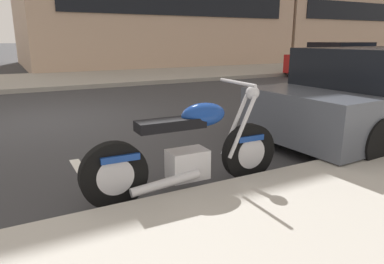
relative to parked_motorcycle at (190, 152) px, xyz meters
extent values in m
plane|color=#333335|center=(-0.87, 4.12, -0.43)|extent=(260.00, 260.00, 0.00)
cube|color=gray|center=(11.13, 10.83, -0.36)|extent=(120.00, 5.00, 0.14)
cube|color=silver|center=(-0.87, 0.50, -0.42)|extent=(0.12, 2.20, 0.01)
cylinder|color=black|center=(0.73, -0.01, -0.11)|extent=(0.64, 0.12, 0.64)
cylinder|color=silver|center=(0.73, -0.01, -0.11)|extent=(0.35, 0.13, 0.35)
cylinder|color=black|center=(-0.78, 0.02, -0.11)|extent=(0.64, 0.12, 0.64)
cylinder|color=silver|center=(-0.78, 0.02, -0.11)|extent=(0.35, 0.13, 0.35)
cube|color=silver|center=(-0.02, 0.00, -0.13)|extent=(0.41, 0.27, 0.30)
cube|color=black|center=(-0.20, 0.01, 0.31)|extent=(0.68, 0.23, 0.10)
ellipsoid|color=navy|center=(0.16, 0.00, 0.37)|extent=(0.48, 0.25, 0.24)
cube|color=navy|center=(-0.73, 0.02, 0.07)|extent=(0.36, 0.19, 0.06)
cube|color=navy|center=(0.71, -0.01, 0.07)|extent=(0.32, 0.17, 0.06)
cylinder|color=silver|center=(0.59, 0.06, 0.20)|extent=(0.34, 0.05, 0.65)
cylinder|color=silver|center=(0.59, -0.08, 0.20)|extent=(0.34, 0.05, 0.65)
cylinder|color=silver|center=(0.55, -0.01, 0.67)|extent=(0.05, 0.62, 0.04)
sphere|color=silver|center=(0.75, -0.01, 0.55)|extent=(0.15, 0.15, 0.15)
cylinder|color=silver|center=(-0.33, -0.13, -0.22)|extent=(0.71, 0.10, 0.16)
cube|color=#4C515B|center=(3.77, 0.49, 0.07)|extent=(4.44, 2.00, 0.68)
cube|color=black|center=(3.65, 0.48, 0.69)|extent=(2.42, 1.76, 0.56)
cylinder|color=black|center=(5.17, 1.37, -0.12)|extent=(0.63, 0.25, 0.62)
cylinder|color=black|center=(2.29, 1.23, -0.12)|extent=(0.63, 0.25, 0.62)
cylinder|color=black|center=(2.37, -0.40, -0.12)|extent=(0.63, 0.25, 0.62)
cube|color=#AD1919|center=(11.00, 7.47, 0.10)|extent=(4.39, 1.96, 0.74)
cube|color=black|center=(11.18, 7.48, 0.72)|extent=(2.32, 1.74, 0.49)
cylinder|color=black|center=(9.59, 6.60, -0.12)|extent=(0.63, 0.24, 0.62)
cylinder|color=black|center=(9.54, 8.25, -0.12)|extent=(0.63, 0.24, 0.62)
cylinder|color=black|center=(12.45, 6.69, -0.12)|extent=(0.63, 0.24, 0.62)
cylinder|color=black|center=(12.40, 8.35, -0.12)|extent=(0.63, 0.24, 0.62)
cube|color=black|center=(6.69, 13.10, 2.73)|extent=(11.89, 0.06, 1.10)
cube|color=black|center=(18.88, 13.10, 2.81)|extent=(8.21, 0.06, 1.10)
camera|label=1|loc=(-1.60, -3.01, 1.11)|focal=33.21mm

